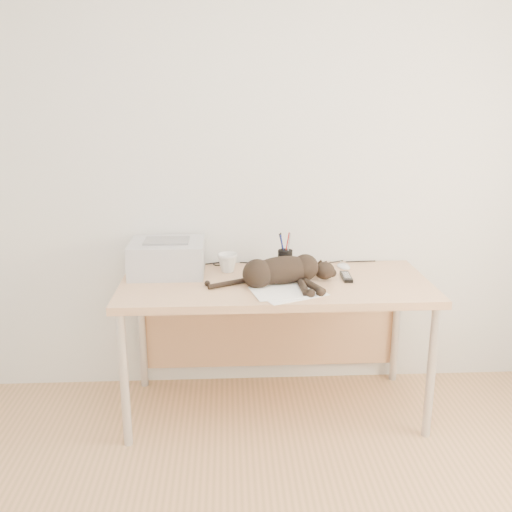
{
  "coord_description": "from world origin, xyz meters",
  "views": [
    {
      "loc": [
        -0.24,
        -1.41,
        1.66
      ],
      "look_at": [
        -0.1,
        1.34,
        0.89
      ],
      "focal_mm": 40.0,
      "sensor_mm": 36.0,
      "label": 1
    }
  ],
  "objects": [
    {
      "name": "remote_grey",
      "position": [
        0.22,
        1.56,
        0.75
      ],
      "size": [
        0.05,
        0.17,
        0.02
      ],
      "primitive_type": "cube",
      "rotation": [
        0.0,
        0.0,
        -0.04
      ],
      "color": "gray",
      "rests_on": "desk"
    },
    {
      "name": "pen_cup",
      "position": [
        0.07,
        1.59,
        0.8
      ],
      "size": [
        0.08,
        0.08,
        0.21
      ],
      "color": "black",
      "rests_on": "desk"
    },
    {
      "name": "wall_back",
      "position": [
        0.0,
        1.75,
        1.3
      ],
      "size": [
        3.5,
        0.0,
        3.5
      ],
      "primitive_type": "plane",
      "rotation": [
        1.57,
        0.0,
        0.0
      ],
      "color": "silver",
      "rests_on": "floor"
    },
    {
      "name": "cable_tangle",
      "position": [
        0.0,
        1.7,
        0.75
      ],
      "size": [
        1.36,
        0.07,
        0.01
      ],
      "primitive_type": null,
      "color": "black",
      "rests_on": "desk"
    },
    {
      "name": "desk",
      "position": [
        0.0,
        1.48,
        0.61
      ],
      "size": [
        1.6,
        0.7,
        0.74
      ],
      "color": "tan",
      "rests_on": "floor"
    },
    {
      "name": "mug",
      "position": [
        -0.25,
        1.57,
        0.79
      ],
      "size": [
        0.15,
        0.15,
        0.1
      ],
      "primitive_type": "imported",
      "rotation": [
        0.0,
        0.0,
        0.91
      ],
      "color": "white",
      "rests_on": "desk"
    },
    {
      "name": "mouse",
      "position": [
        0.4,
        1.61,
        0.76
      ],
      "size": [
        0.09,
        0.12,
        0.03
      ],
      "primitive_type": "ellipsoid",
      "rotation": [
        0.0,
        0.0,
        0.36
      ],
      "color": "white",
      "rests_on": "desk"
    },
    {
      "name": "printer",
      "position": [
        -0.57,
        1.56,
        0.83
      ],
      "size": [
        0.39,
        0.33,
        0.19
      ],
      "color": "#BABAC0",
      "rests_on": "desk"
    },
    {
      "name": "papers",
      "position": [
        0.04,
        1.2,
        0.74
      ],
      "size": [
        0.39,
        0.33,
        0.01
      ],
      "color": "white",
      "rests_on": "desk"
    },
    {
      "name": "remote_black",
      "position": [
        0.38,
        1.42,
        0.75
      ],
      "size": [
        0.05,
        0.16,
        0.02
      ],
      "primitive_type": "cube",
      "rotation": [
        0.0,
        0.0,
        -0.04
      ],
      "color": "black",
      "rests_on": "desk"
    },
    {
      "name": "cat",
      "position": [
        0.02,
        1.34,
        0.81
      ],
      "size": [
        0.68,
        0.33,
        0.15
      ],
      "rotation": [
        0.0,
        0.0,
        0.23
      ],
      "color": "black",
      "rests_on": "desk"
    }
  ]
}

